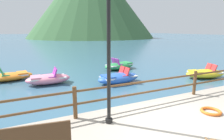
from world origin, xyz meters
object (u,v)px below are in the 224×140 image
object	(u,v)px
life_ring	(211,111)
pedal_boat_1	(205,73)
pedal_boat_5	(120,66)
pedal_boat_2	(10,76)
pedal_boat_6	(48,79)
lamp_post	(109,30)
pedal_boat_3	(118,78)

from	to	relation	value
life_ring	pedal_boat_1	xyz separation A→B (m)	(4.95, 4.15, -0.17)
pedal_boat_5	life_ring	bearing A→B (deg)	-99.18
pedal_boat_2	pedal_boat_6	distance (m)	2.60
lamp_post	pedal_boat_3	bearing A→B (deg)	59.69
lamp_post	pedal_boat_6	distance (m)	6.74
lamp_post	pedal_boat_6	size ratio (longest dim) A/B	1.76
life_ring	pedal_boat_6	size ratio (longest dim) A/B	0.26
pedal_boat_2	pedal_boat_3	xyz separation A→B (m)	(5.49, -3.23, 0.05)
pedal_boat_1	pedal_boat_2	distance (m)	11.73
life_ring	pedal_boat_3	size ratio (longest dim) A/B	0.24
pedal_boat_1	pedal_boat_2	xyz separation A→B (m)	(-10.83, 4.51, -0.03)
pedal_boat_3	pedal_boat_5	size ratio (longest dim) A/B	0.96
life_ring	pedal_boat_5	world-z (taller)	pedal_boat_5
pedal_boat_5	pedal_boat_3	bearing A→B (deg)	-118.77
pedal_boat_3	pedal_boat_5	bearing A→B (deg)	61.23
pedal_boat_2	lamp_post	bearing A→B (deg)	-70.66
pedal_boat_1	pedal_boat_3	size ratio (longest dim) A/B	1.06
life_ring	pedal_boat_5	bearing A→B (deg)	80.82
pedal_boat_3	pedal_boat_6	world-z (taller)	pedal_boat_3
pedal_boat_2	pedal_boat_3	bearing A→B (deg)	-30.52
pedal_boat_5	lamp_post	bearing A→B (deg)	-119.68
pedal_boat_5	pedal_boat_6	bearing A→B (deg)	-161.70
pedal_boat_5	pedal_boat_6	world-z (taller)	pedal_boat_6
pedal_boat_6	life_ring	bearing A→B (deg)	-60.40
lamp_post	pedal_boat_5	bearing A→B (deg)	60.32
lamp_post	pedal_boat_2	world-z (taller)	lamp_post
pedal_boat_2	pedal_boat_3	world-z (taller)	pedal_boat_3
lamp_post	pedal_boat_1	xyz separation A→B (m)	(8.06, 3.37, -2.63)
life_ring	pedal_boat_6	bearing A→B (deg)	119.60
pedal_boat_3	pedal_boat_6	size ratio (longest dim) A/B	1.08
life_ring	pedal_boat_2	distance (m)	10.47
lamp_post	pedal_boat_3	size ratio (longest dim) A/B	1.62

